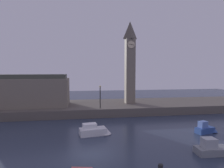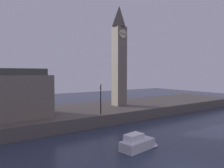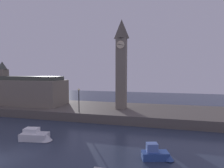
# 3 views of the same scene
# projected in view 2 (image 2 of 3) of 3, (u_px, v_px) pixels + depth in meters

# --- Properties ---
(far_embankment) EXTENTS (70.00, 12.00, 1.50)m
(far_embankment) POSITION_uv_depth(u_px,v_px,m) (70.00, 115.00, 30.23)
(far_embankment) COLOR #5B544C
(far_embankment) RESTS_ON ground
(clock_tower) EXTENTS (2.04, 2.09, 16.44)m
(clock_tower) POSITION_uv_depth(u_px,v_px,m) (119.00, 54.00, 34.38)
(clock_tower) COLOR slate
(clock_tower) RESTS_ON far_embankment
(streetlamp) EXTENTS (0.36, 0.36, 4.05)m
(streetlamp) POSITION_uv_depth(u_px,v_px,m) (101.00, 95.00, 27.17)
(streetlamp) COLOR black
(streetlamp) RESTS_ON far_embankment
(boat_ferry_white) EXTENTS (4.18, 2.01, 1.46)m
(boat_ferry_white) POSITION_uv_depth(u_px,v_px,m) (140.00, 143.00, 18.88)
(boat_ferry_white) COLOR silver
(boat_ferry_white) RESTS_ON ground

